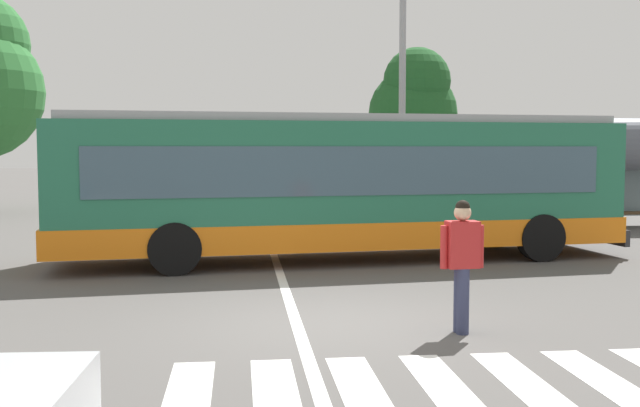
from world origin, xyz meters
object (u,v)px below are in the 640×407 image
(background_tree_right, at_px, (414,104))
(parked_car_charcoal, at_px, (268,193))
(parked_car_teal, at_px, (411,192))
(parked_car_silver, at_px, (344,192))
(pedestrian_crossing_street, at_px, (462,258))
(bus_stop_shelter, at_px, (620,147))
(parked_car_white, at_px, (188,194))
(twin_arm_street_lamp, at_px, (403,24))
(city_transit_bus, at_px, (343,185))

(background_tree_right, bearing_deg, parked_car_charcoal, -144.06)
(parked_car_teal, bearing_deg, parked_car_silver, 174.09)
(pedestrian_crossing_street, relative_size, bus_stop_shelter, 0.45)
(background_tree_right, bearing_deg, parked_car_silver, -131.87)
(parked_car_charcoal, height_order, parked_car_silver, same)
(background_tree_right, bearing_deg, bus_stop_shelter, -69.13)
(parked_car_white, relative_size, parked_car_silver, 1.01)
(pedestrian_crossing_street, relative_size, twin_arm_street_lamp, 0.17)
(city_transit_bus, relative_size, bus_stop_shelter, 3.22)
(parked_car_white, relative_size, background_tree_right, 0.70)
(city_transit_bus, xyz_separation_m, bus_stop_shelter, (9.01, 5.32, 0.83))
(city_transit_bus, distance_m, background_tree_right, 16.41)
(parked_car_charcoal, bearing_deg, parked_car_teal, 4.32)
(parked_car_white, distance_m, twin_arm_street_lamp, 9.68)
(city_transit_bus, height_order, bus_stop_shelter, bus_stop_shelter)
(parked_car_white, distance_m, background_tree_right, 10.75)
(city_transit_bus, height_order, pedestrian_crossing_street, city_transit_bus)
(parked_car_silver, distance_m, parked_car_teal, 2.47)
(parked_car_teal, height_order, twin_arm_street_lamp, twin_arm_street_lamp)
(parked_car_white, bearing_deg, city_transit_bus, -69.99)
(city_transit_bus, bearing_deg, parked_car_white, 110.01)
(parked_car_charcoal, height_order, twin_arm_street_lamp, twin_arm_street_lamp)
(parked_car_white, bearing_deg, pedestrian_crossing_street, -75.06)
(pedestrian_crossing_street, height_order, parked_car_teal, pedestrian_crossing_street)
(city_transit_bus, relative_size, parked_car_teal, 2.69)
(parked_car_charcoal, bearing_deg, bus_stop_shelter, -28.10)
(city_transit_bus, distance_m, bus_stop_shelter, 10.50)
(city_transit_bus, relative_size, pedestrian_crossing_street, 7.13)
(parked_car_white, bearing_deg, twin_arm_street_lamp, -35.56)
(parked_car_silver, bearing_deg, parked_car_white, -175.03)
(city_transit_bus, xyz_separation_m, pedestrian_crossing_street, (0.65, -6.41, -0.62))
(parked_car_charcoal, xyz_separation_m, parked_car_silver, (2.81, 0.65, 0.00))
(parked_car_teal, bearing_deg, city_transit_bus, -110.24)
(pedestrian_crossing_street, distance_m, parked_car_charcoal, 17.26)
(city_transit_bus, relative_size, parked_car_charcoal, 2.72)
(parked_car_silver, bearing_deg, parked_car_charcoal, -166.91)
(pedestrian_crossing_street, height_order, parked_car_charcoal, pedestrian_crossing_street)
(parked_car_teal, bearing_deg, twin_arm_street_lamp, -106.43)
(parked_car_white, xyz_separation_m, parked_car_charcoal, (2.82, -0.16, 0.00))
(parked_car_white, xyz_separation_m, twin_arm_street_lamp, (6.62, -4.73, 5.25))
(city_transit_bus, relative_size, background_tree_right, 1.87)
(parked_car_charcoal, distance_m, background_tree_right, 8.56)
(city_transit_bus, relative_size, parked_car_silver, 2.71)
(city_transit_bus, height_order, parked_car_white, city_transit_bus)
(bus_stop_shelter, bearing_deg, parked_car_teal, 130.06)
(city_transit_bus, bearing_deg, pedestrian_crossing_street, -84.24)
(parked_car_white, height_order, background_tree_right, background_tree_right)
(twin_arm_street_lamp, bearing_deg, city_transit_bus, -113.17)
(city_transit_bus, bearing_deg, parked_car_silver, 81.77)
(pedestrian_crossing_street, distance_m, parked_car_white, 17.93)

